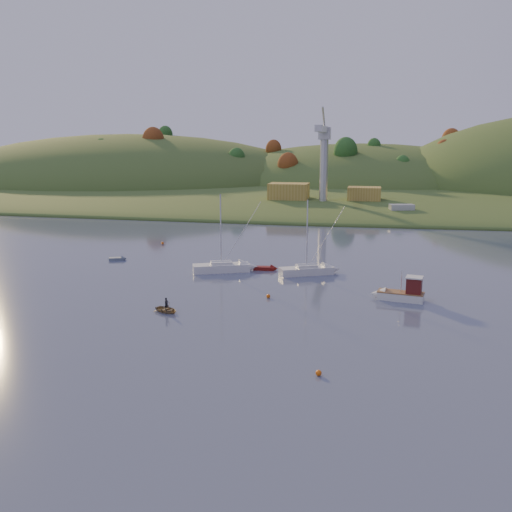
% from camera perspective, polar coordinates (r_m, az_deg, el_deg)
% --- Properties ---
extents(ground, '(500.00, 500.00, 0.00)m').
position_cam_1_polar(ground, '(44.44, -10.22, -13.89)').
color(ground, '#333854').
rests_on(ground, ground).
extents(far_shore, '(620.00, 220.00, 1.50)m').
position_cam_1_polar(far_shore, '(268.27, 8.35, 7.26)').
color(far_shore, '#2F441B').
rests_on(far_shore, ground).
extents(shore_slope, '(640.00, 150.00, 7.00)m').
position_cam_1_polar(shore_slope, '(203.62, 7.26, 6.01)').
color(shore_slope, '#2F441B').
rests_on(shore_slope, ground).
extents(hill_left_far, '(120.00, 100.00, 32.00)m').
position_cam_1_polar(hill_left_far, '(307.77, -23.35, 6.97)').
color(hill_left_far, '#2F441B').
rests_on(hill_left_far, ground).
extents(hill_left, '(170.00, 140.00, 44.00)m').
position_cam_1_polar(hill_left, '(260.23, -12.42, 6.99)').
color(hill_left, '#2F441B').
rests_on(hill_left, ground).
extents(hill_center, '(140.00, 120.00, 36.00)m').
position_cam_1_polar(hill_center, '(247.94, 10.40, 6.86)').
color(hill_center, '#2F441B').
rests_on(hill_center, ground).
extents(hillside_trees, '(280.00, 50.00, 32.00)m').
position_cam_1_polar(hillside_trees, '(223.49, 7.66, 6.47)').
color(hillside_trees, '#1D4C1B').
rests_on(hillside_trees, ground).
extents(wharf, '(42.00, 16.00, 2.40)m').
position_cam_1_polar(wharf, '(160.48, 7.84, 4.99)').
color(wharf, slate).
rests_on(wharf, ground).
extents(shed_west, '(11.00, 8.00, 4.80)m').
position_cam_1_polar(shed_west, '(162.48, 3.30, 6.43)').
color(shed_west, olive).
rests_on(shed_west, wharf).
extents(shed_east, '(9.00, 7.00, 4.00)m').
position_cam_1_polar(shed_east, '(161.83, 10.76, 6.09)').
color(shed_east, olive).
rests_on(shed_east, wharf).
extents(dock_crane, '(3.20, 28.00, 20.30)m').
position_cam_1_polar(dock_crane, '(156.14, 6.79, 10.71)').
color(dock_crane, '#B7B7BC').
rests_on(dock_crane, wharf).
extents(fishing_boat, '(6.63, 3.10, 4.07)m').
position_cam_1_polar(fishing_boat, '(71.00, 13.94, -3.59)').
color(fishing_boat, silver).
rests_on(fishing_boat, ground).
extents(sailboat_near, '(8.55, 5.40, 11.42)m').
position_cam_1_polar(sailboat_near, '(83.90, -3.50, -1.08)').
color(sailboat_near, silver).
rests_on(sailboat_near, ground).
extents(sailboat_far, '(7.99, 5.50, 10.77)m').
position_cam_1_polar(sailboat_far, '(82.33, 5.07, -1.37)').
color(sailboat_far, silver).
rests_on(sailboat_far, ground).
extents(canoe, '(3.61, 3.22, 0.62)m').
position_cam_1_polar(canoe, '(65.01, -8.93, -5.31)').
color(canoe, '#937A51').
rests_on(canoe, ground).
extents(paddler, '(0.53, 0.62, 1.43)m').
position_cam_1_polar(paddler, '(64.89, -8.94, -4.97)').
color(paddler, black).
rests_on(paddler, ground).
extents(red_tender, '(3.76, 1.60, 1.24)m').
position_cam_1_polar(red_tender, '(84.94, 1.27, -1.24)').
color(red_tender, '#5C100D').
rests_on(red_tender, ground).
extents(grey_dinghy, '(3.01, 1.96, 1.05)m').
position_cam_1_polar(grey_dinghy, '(94.58, -13.43, -0.27)').
color(grey_dinghy, slate).
rests_on(grey_dinghy, ground).
extents(work_vessel, '(14.38, 7.69, 3.51)m').
position_cam_1_polar(work_vessel, '(146.39, 14.33, 4.15)').
color(work_vessel, slate).
rests_on(work_vessel, ground).
extents(buoy_0, '(0.50, 0.50, 0.50)m').
position_cam_1_polar(buoy_0, '(47.86, 6.28, -11.54)').
color(buoy_0, '#E25B0B').
rests_on(buoy_0, ground).
extents(buoy_1, '(0.50, 0.50, 0.50)m').
position_cam_1_polar(buoy_1, '(69.90, 1.24, -4.03)').
color(buoy_1, '#E25B0B').
rests_on(buoy_1, ground).
extents(buoy_2, '(0.50, 0.50, 0.50)m').
position_cam_1_polar(buoy_2, '(107.33, -9.32, 1.27)').
color(buoy_2, '#E25B0B').
rests_on(buoy_2, ground).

